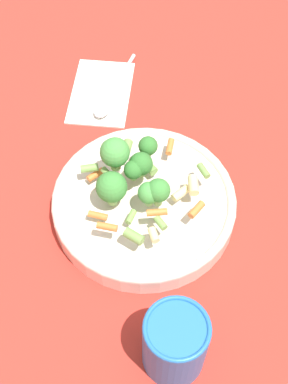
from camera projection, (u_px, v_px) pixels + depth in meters
ground_plane at (144, 210)px, 0.83m from camera, size 3.00×3.00×0.00m
bowl at (144, 203)px, 0.81m from camera, size 0.28×0.28×0.04m
pasta_salad at (132, 175)px, 0.77m from camera, size 0.19×0.18×0.08m
cup at (175, 343)px, 0.65m from camera, size 0.08×0.08×0.11m
napkin at (101, 92)px, 0.97m from camera, size 0.17×0.19×0.01m
spoon at (109, 97)px, 0.95m from camera, size 0.13×0.14×0.01m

